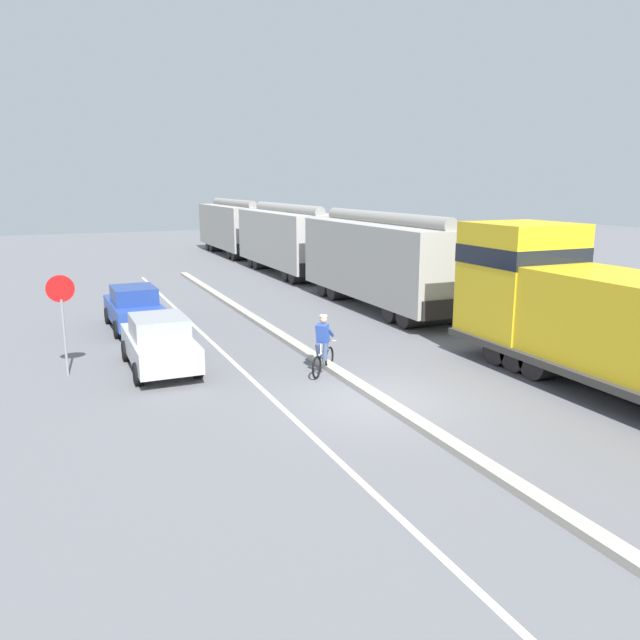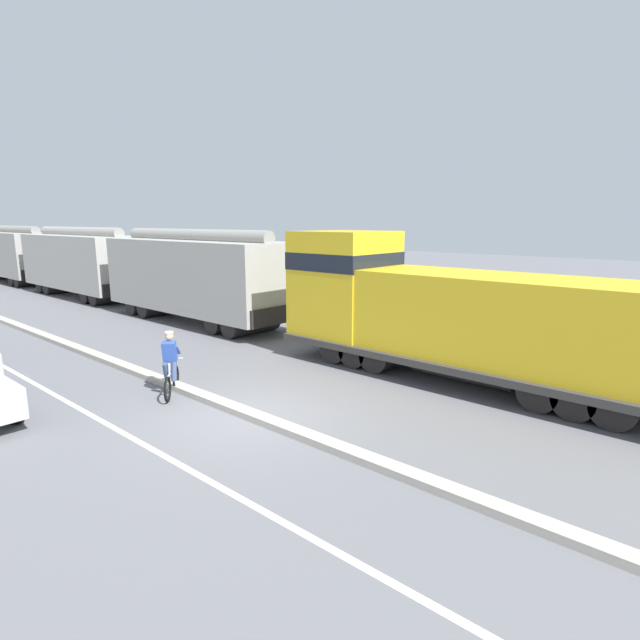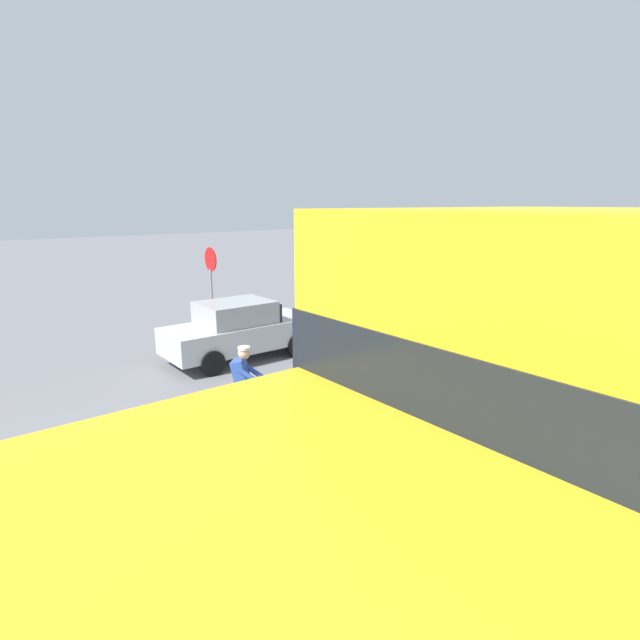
{
  "view_description": "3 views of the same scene",
  "coord_description": "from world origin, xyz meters",
  "px_view_note": "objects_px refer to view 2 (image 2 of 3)",
  "views": [
    {
      "loc": [
        -7.31,
        -13.09,
        5.36
      ],
      "look_at": [
        0.18,
        4.05,
        1.25
      ],
      "focal_mm": 35.0,
      "sensor_mm": 36.0,
      "label": 1
    },
    {
      "loc": [
        -7.19,
        -8.6,
        4.53
      ],
      "look_at": [
        3.26,
        0.59,
        1.76
      ],
      "focal_mm": 28.0,
      "sensor_mm": 36.0,
      "label": 2
    },
    {
      "loc": [
        7.26,
        -1.62,
        4.24
      ],
      "look_at": [
        -3.21,
        6.7,
        1.08
      ],
      "focal_mm": 28.0,
      "sensor_mm": 36.0,
      "label": 3
    }
  ],
  "objects_px": {
    "hopper_car_trailing": "(13,254)",
    "cyclist": "(171,365)",
    "hopper_car_lead": "(195,277)",
    "locomotive": "(440,316)",
    "hopper_car_middle": "(81,263)"
  },
  "relations": [
    {
      "from": "hopper_car_trailing",
      "to": "cyclist",
      "type": "distance_m",
      "value": 31.59
    },
    {
      "from": "hopper_car_trailing",
      "to": "hopper_car_lead",
      "type": "bearing_deg",
      "value": -90.0
    },
    {
      "from": "hopper_car_trailing",
      "to": "locomotive",
      "type": "bearing_deg",
      "value": -90.0
    },
    {
      "from": "hopper_car_middle",
      "to": "cyclist",
      "type": "xyz_separation_m",
      "value": [
        -6.22,
        -19.35,
        -1.26
      ]
    },
    {
      "from": "locomotive",
      "to": "hopper_car_trailing",
      "type": "xyz_separation_m",
      "value": [
        0.0,
        35.36,
        0.28
      ]
    },
    {
      "from": "locomotive",
      "to": "hopper_car_lead",
      "type": "relative_size",
      "value": 1.1
    },
    {
      "from": "hopper_car_middle",
      "to": "hopper_car_trailing",
      "type": "height_order",
      "value": "same"
    },
    {
      "from": "hopper_car_middle",
      "to": "cyclist",
      "type": "height_order",
      "value": "hopper_car_middle"
    },
    {
      "from": "locomotive",
      "to": "hopper_car_middle",
      "type": "bearing_deg",
      "value": 90.0
    },
    {
      "from": "hopper_car_trailing",
      "to": "cyclist",
      "type": "height_order",
      "value": "hopper_car_trailing"
    },
    {
      "from": "hopper_car_trailing",
      "to": "cyclist",
      "type": "xyz_separation_m",
      "value": [
        -6.22,
        -30.95,
        -1.26
      ]
    },
    {
      "from": "hopper_car_middle",
      "to": "locomotive",
      "type": "bearing_deg",
      "value": -90.0
    },
    {
      "from": "cyclist",
      "to": "locomotive",
      "type": "bearing_deg",
      "value": -35.34
    },
    {
      "from": "hopper_car_middle",
      "to": "cyclist",
      "type": "bearing_deg",
      "value": -107.82
    },
    {
      "from": "hopper_car_lead",
      "to": "cyclist",
      "type": "relative_size",
      "value": 6.18
    }
  ]
}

